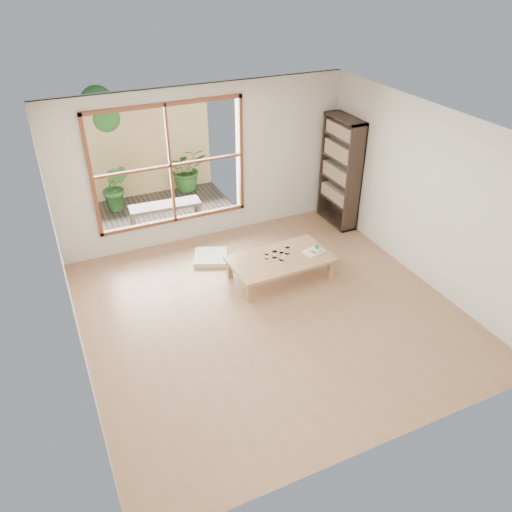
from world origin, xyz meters
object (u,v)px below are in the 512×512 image
(low_table, at_px, (280,260))
(garden_bench, at_px, (165,207))
(bookshelf, at_px, (341,172))
(food_tray, at_px, (314,250))

(low_table, relative_size, garden_bench, 1.22)
(bookshelf, xyz_separation_m, food_tray, (-1.22, -1.26, -0.62))
(bookshelf, relative_size, garden_bench, 1.51)
(bookshelf, xyz_separation_m, garden_bench, (-2.92, 1.17, -0.61))
(low_table, height_order, food_tray, food_tray)
(bookshelf, bearing_deg, food_tray, -134.21)
(low_table, bearing_deg, bookshelf, 32.06)
(bookshelf, bearing_deg, low_table, -146.16)
(food_tray, xyz_separation_m, garden_bench, (-1.70, 2.42, 0.01))
(food_tray, bearing_deg, garden_bench, 114.09)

